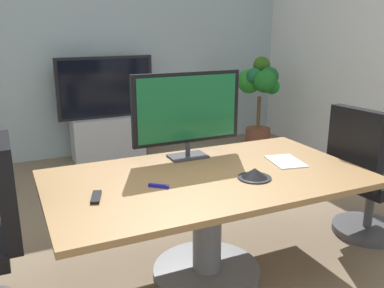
# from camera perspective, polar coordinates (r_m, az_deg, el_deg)

# --- Properties ---
(ground_plane) EXTENTS (7.75, 7.75, 0.00)m
(ground_plane) POSITION_cam_1_polar(r_m,az_deg,el_deg) (2.95, 2.53, -18.96)
(ground_plane) COLOR #7A664C
(wall_back_glass_partition) EXTENTS (5.56, 0.10, 2.90)m
(wall_back_glass_partition) POSITION_cam_1_polar(r_m,az_deg,el_deg) (5.63, -13.59, 13.23)
(wall_back_glass_partition) COLOR #9EB2B7
(wall_back_glass_partition) RESTS_ON ground
(conference_table) EXTENTS (2.10, 1.17, 0.73)m
(conference_table) POSITION_cam_1_polar(r_m,az_deg,el_deg) (2.84, 2.13, -7.57)
(conference_table) COLOR olive
(conference_table) RESTS_ON ground
(office_chair_right) EXTENTS (0.62, 0.60, 1.09)m
(office_chair_right) POSITION_cam_1_polar(r_m,az_deg,el_deg) (3.64, 22.56, -5.07)
(office_chair_right) COLOR #4C4C51
(office_chair_right) RESTS_ON ground
(tv_monitor) EXTENTS (0.84, 0.18, 0.64)m
(tv_monitor) POSITION_cam_1_polar(r_m,az_deg,el_deg) (3.05, -0.66, 4.64)
(tv_monitor) COLOR #333338
(tv_monitor) RESTS_ON conference_table
(wall_display_unit) EXTENTS (1.20, 0.36, 1.31)m
(wall_display_unit) POSITION_cam_1_polar(r_m,az_deg,el_deg) (5.44, -11.47, 2.51)
(wall_display_unit) COLOR #B7BABC
(wall_display_unit) RESTS_ON ground
(potted_plant) EXTENTS (0.55, 0.59, 1.26)m
(potted_plant) POSITION_cam_1_polar(r_m,az_deg,el_deg) (5.73, 9.16, 6.76)
(potted_plant) COLOR brown
(potted_plant) RESTS_ON ground
(conference_phone) EXTENTS (0.22, 0.22, 0.07)m
(conference_phone) POSITION_cam_1_polar(r_m,az_deg,el_deg) (2.74, 8.57, -4.06)
(conference_phone) COLOR black
(conference_phone) RESTS_ON conference_table
(remote_control) EXTENTS (0.10, 0.18, 0.02)m
(remote_control) POSITION_cam_1_polar(r_m,az_deg,el_deg) (2.48, -12.97, -7.08)
(remote_control) COLOR black
(remote_control) RESTS_ON conference_table
(whiteboard_marker) EXTENTS (0.11, 0.10, 0.02)m
(whiteboard_marker) POSITION_cam_1_polar(r_m,az_deg,el_deg) (2.58, -4.58, -5.74)
(whiteboard_marker) COLOR #1919A5
(whiteboard_marker) RESTS_ON conference_table
(paper_notepad) EXTENTS (0.26, 0.33, 0.01)m
(paper_notepad) POSITION_cam_1_polar(r_m,az_deg,el_deg) (3.11, 12.67, -2.33)
(paper_notepad) COLOR white
(paper_notepad) RESTS_ON conference_table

